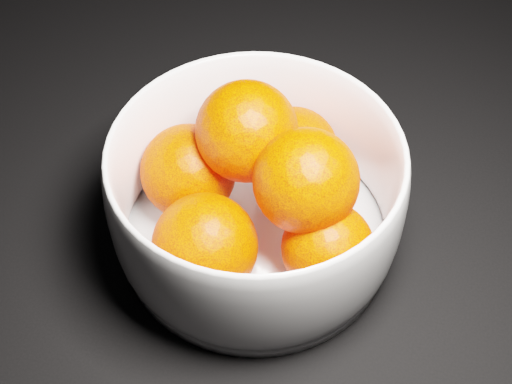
# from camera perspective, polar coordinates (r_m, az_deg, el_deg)

# --- Properties ---
(ground) EXTENTS (3.00, 3.00, 0.00)m
(ground) POSITION_cam_1_polar(r_m,az_deg,el_deg) (0.73, -13.21, 3.35)
(ground) COLOR black
(ground) RESTS_ON ground
(bowl) EXTENTS (0.25, 0.25, 0.12)m
(bowl) POSITION_cam_1_polar(r_m,az_deg,el_deg) (0.59, 0.00, -0.37)
(bowl) COLOR white
(bowl) RESTS_ON ground
(orange_pile) EXTENTS (0.21, 0.20, 0.13)m
(orange_pile) POSITION_cam_1_polar(r_m,az_deg,el_deg) (0.59, -0.02, 0.58)
(orange_pile) COLOR #EE3200
(orange_pile) RESTS_ON bowl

